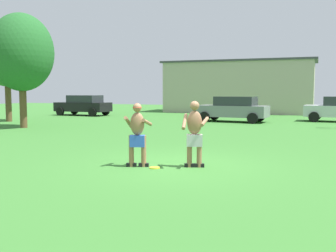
% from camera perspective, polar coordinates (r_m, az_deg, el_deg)
% --- Properties ---
extents(ground_plane, '(80.00, 80.00, 0.00)m').
position_cam_1_polar(ground_plane, '(10.25, 1.27, -5.78)').
color(ground_plane, '#38752D').
extents(player_with_cap, '(0.63, 0.71, 1.65)m').
position_cam_1_polar(player_with_cap, '(10.00, -4.50, -0.88)').
color(player_with_cap, black).
rests_on(player_with_cap, ground_plane).
extents(player_in_gray, '(0.62, 0.73, 1.69)m').
position_cam_1_polar(player_in_gray, '(9.92, 3.89, -0.92)').
color(player_in_gray, black).
rests_on(player_in_gray, ground_plane).
extents(frisbee, '(0.27, 0.27, 0.03)m').
position_cam_1_polar(frisbee, '(9.90, -1.97, -6.11)').
color(frisbee, yellow).
rests_on(frisbee, ground_plane).
extents(car_black_near_post, '(4.37, 2.18, 1.58)m').
position_cam_1_polar(car_black_near_post, '(31.31, -12.26, 3.03)').
color(car_black_near_post, black).
rests_on(car_black_near_post, ground_plane).
extents(car_gray_far_end, '(4.45, 2.34, 1.58)m').
position_cam_1_polar(car_gray_far_end, '(24.68, 9.52, 2.52)').
color(car_gray_far_end, slate).
rests_on(car_gray_far_end, ground_plane).
extents(outbuilding_behind_lot, '(13.05, 5.49, 4.52)m').
position_cam_1_polar(outbuilding_behind_lot, '(35.45, 10.34, 5.65)').
color(outbuilding_behind_lot, '#B2A893').
rests_on(outbuilding_behind_lot, ground_plane).
extents(tree_left_field, '(3.30, 3.30, 5.92)m').
position_cam_1_polar(tree_left_field, '(21.84, -20.64, 9.99)').
color(tree_left_field, brown).
rests_on(tree_left_field, ground_plane).
extents(tree_right_field, '(3.34, 3.34, 5.38)m').
position_cam_1_polar(tree_right_field, '(26.58, -22.48, 8.74)').
color(tree_right_field, brown).
rests_on(tree_right_field, ground_plane).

